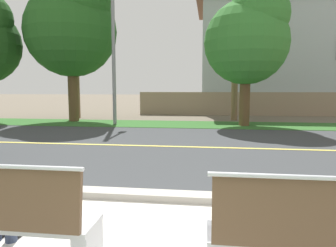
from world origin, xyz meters
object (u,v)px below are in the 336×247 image
(shade_tree_centre, at_px, (249,36))
(palm_tree_tall, at_px, (74,1))
(streetlamp, at_px, (115,39))
(bench_right, at_px, (321,240))
(shade_tree_left, at_px, (73,24))

(shade_tree_centre, height_order, palm_tree_tall, palm_tree_tall)
(shade_tree_centre, bearing_deg, palm_tree_tall, 163.97)
(streetlamp, bearing_deg, palm_tree_tall, 139.77)
(bench_right, bearing_deg, palm_tree_tall, 120.39)
(shade_tree_left, xyz_separation_m, palm_tree_tall, (-0.70, 1.77, 1.54))
(shade_tree_left, height_order, shade_tree_centre, shade_tree_left)
(bench_right, bearing_deg, shade_tree_centre, 86.26)
(palm_tree_tall, bearing_deg, bench_right, -59.61)
(shade_tree_left, bearing_deg, shade_tree_centre, -5.40)
(bench_right, xyz_separation_m, palm_tree_tall, (-8.12, 13.84, 5.77))
(shade_tree_centre, distance_m, palm_tree_tall, 9.52)
(bench_right, xyz_separation_m, shade_tree_centre, (0.74, 11.30, 3.37))
(streetlamp, height_order, shade_tree_left, shade_tree_left)
(shade_tree_left, bearing_deg, bench_right, -58.42)
(shade_tree_left, height_order, palm_tree_tall, palm_tree_tall)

